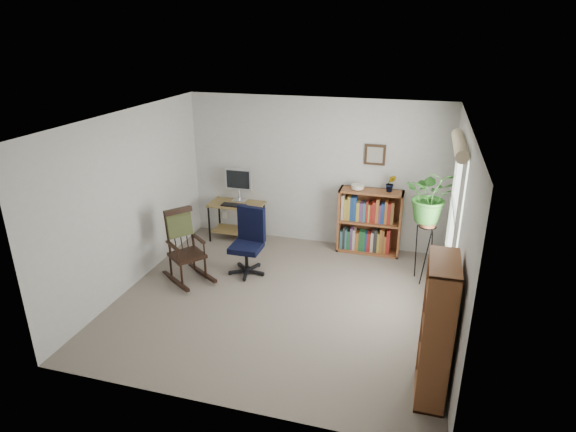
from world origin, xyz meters
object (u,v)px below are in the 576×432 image
(desk, at_px, (237,221))
(low_bookshelf, at_px, (369,222))
(office_chair, at_px, (246,242))
(tall_bookshelf, at_px, (436,331))
(rocking_chair, at_px, (186,246))

(desk, bearing_deg, low_bookshelf, 3.12)
(office_chair, relative_size, tall_bookshelf, 0.68)
(office_chair, bearing_deg, low_bookshelf, 43.05)
(low_bookshelf, bearing_deg, desk, -176.88)
(desk, relative_size, office_chair, 0.91)
(office_chair, height_order, low_bookshelf, low_bookshelf)
(desk, bearing_deg, rocking_chair, -95.96)
(office_chair, xyz_separation_m, rocking_chair, (-0.74, -0.40, 0.03))
(office_chair, xyz_separation_m, tall_bookshelf, (2.60, -1.85, 0.23))
(desk, relative_size, tall_bookshelf, 0.62)
(desk, height_order, rocking_chair, rocking_chair)
(office_chair, distance_m, tall_bookshelf, 3.20)
(rocking_chair, height_order, low_bookshelf, rocking_chair)
(rocking_chair, xyz_separation_m, low_bookshelf, (2.36, 1.63, -0.01))
(office_chair, bearing_deg, rocking_chair, -145.76)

